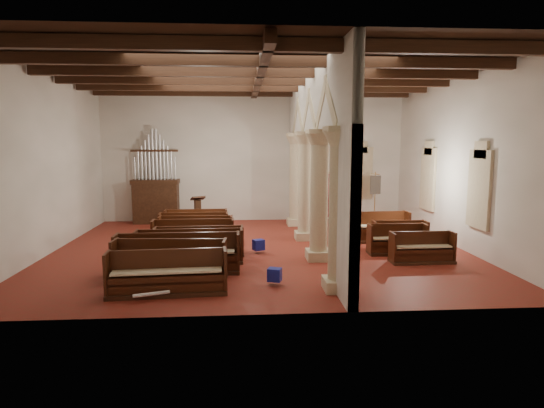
{
  "coord_description": "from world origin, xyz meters",
  "views": [
    {
      "loc": [
        -0.63,
        -15.38,
        3.7
      ],
      "look_at": [
        0.47,
        0.5,
        1.51
      ],
      "focal_mm": 30.0,
      "sensor_mm": 36.0,
      "label": 1
    }
  ],
  "objects_px": {
    "pipe_organ": "(156,193)",
    "aisle_pew_0": "(422,252)",
    "nave_pew_0": "(168,280)",
    "processional_banner": "(375,206)",
    "lectern": "(198,214)"
  },
  "relations": [
    {
      "from": "pipe_organ",
      "to": "aisle_pew_0",
      "type": "relative_size",
      "value": 2.23
    },
    {
      "from": "nave_pew_0",
      "to": "aisle_pew_0",
      "type": "height_order",
      "value": "nave_pew_0"
    },
    {
      "from": "processional_banner",
      "to": "nave_pew_0",
      "type": "distance_m",
      "value": 12.09
    },
    {
      "from": "processional_banner",
      "to": "aisle_pew_0",
      "type": "relative_size",
      "value": 1.19
    },
    {
      "from": "lectern",
      "to": "processional_banner",
      "type": "distance_m",
      "value": 7.95
    },
    {
      "from": "pipe_organ",
      "to": "processional_banner",
      "type": "distance_m",
      "value": 9.98
    },
    {
      "from": "pipe_organ",
      "to": "lectern",
      "type": "relative_size",
      "value": 3.12
    },
    {
      "from": "nave_pew_0",
      "to": "aisle_pew_0",
      "type": "bearing_deg",
      "value": 14.31
    },
    {
      "from": "nave_pew_0",
      "to": "lectern",
      "type": "bearing_deg",
      "value": 86.51
    },
    {
      "from": "processional_banner",
      "to": "nave_pew_0",
      "type": "relative_size",
      "value": 0.8
    },
    {
      "from": "processional_banner",
      "to": "nave_pew_0",
      "type": "xyz_separation_m",
      "value": [
        -7.87,
        -9.17,
        -0.44
      ]
    },
    {
      "from": "aisle_pew_0",
      "to": "nave_pew_0",
      "type": "bearing_deg",
      "value": -162.98
    },
    {
      "from": "nave_pew_0",
      "to": "aisle_pew_0",
      "type": "xyz_separation_m",
      "value": [
        7.36,
        2.42,
        -0.04
      ]
    },
    {
      "from": "nave_pew_0",
      "to": "aisle_pew_0",
      "type": "distance_m",
      "value": 7.75
    },
    {
      "from": "lectern",
      "to": "aisle_pew_0",
      "type": "bearing_deg",
      "value": -59.77
    }
  ]
}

